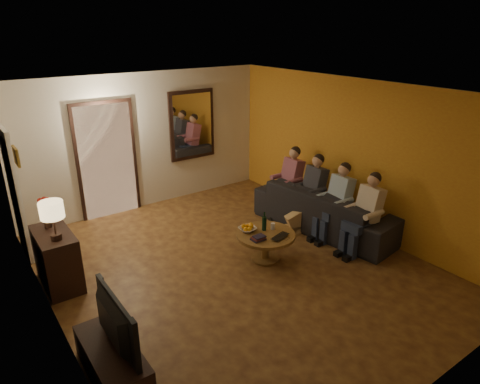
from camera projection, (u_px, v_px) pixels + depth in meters
floor at (235, 267)px, 6.43m from camera, size 5.00×6.00×0.01m
ceiling at (235, 92)px, 5.48m from camera, size 5.00×6.00×0.01m
back_wall at (146, 141)px, 8.23m from camera, size 5.00×0.02×2.60m
front_wall at (434, 287)px, 3.68m from camera, size 5.00×0.02×2.60m
left_wall at (45, 234)px, 4.60m from camera, size 0.02×6.00×2.60m
right_wall at (355, 156)px, 7.31m from camera, size 0.02×6.00×2.60m
orange_accent at (354, 156)px, 7.30m from camera, size 0.01×6.00×2.60m
kitchen_doorway at (107, 161)px, 7.87m from camera, size 1.00×0.06×2.10m
door_trim at (107, 161)px, 7.86m from camera, size 1.12×0.04×2.22m
fridge_glimpse at (121, 167)px, 8.07m from camera, size 0.45×0.03×1.70m
mirror_frame at (192, 125)px, 8.66m from camera, size 1.00×0.05×1.40m
mirror_glass at (193, 125)px, 8.64m from camera, size 0.86×0.02×1.26m
white_door at (15, 193)px, 6.47m from camera, size 0.06×0.85×2.04m
framed_art at (16, 156)px, 5.40m from camera, size 0.03×0.28×0.24m
art_canvas at (17, 156)px, 5.41m from camera, size 0.01×0.22×0.18m
dresser at (57, 259)px, 5.87m from camera, size 0.45×0.90×0.80m
table_lamp at (53, 221)px, 5.46m from camera, size 0.30×0.30×0.54m
flower_vase at (46, 213)px, 5.81m from camera, size 0.14×0.14×0.44m
tv_stand at (113, 362)px, 4.37m from camera, size 0.45×1.12×0.37m
tv at (108, 325)px, 4.19m from camera, size 1.00×0.13×0.57m
sofa at (327, 208)px, 7.52m from camera, size 2.73×1.38×0.76m
person_a at (366, 216)px, 6.71m from camera, size 0.60×0.40×1.20m
person_b at (337, 204)px, 7.16m from camera, size 0.60×0.40×1.20m
person_c at (312, 193)px, 7.61m from camera, size 0.60×0.40×1.20m
person_d at (289, 184)px, 8.07m from camera, size 0.60×0.40×1.20m
dog at (299, 217)px, 7.42m from camera, size 0.61×0.40×0.56m
coffee_table at (265, 246)px, 6.56m from camera, size 1.08×1.08×0.45m
bowl at (248, 229)px, 6.54m from camera, size 0.26×0.26×0.06m
oranges at (248, 225)px, 6.51m from camera, size 0.20×0.20×0.08m
wine_bottle at (264, 221)px, 6.53m from camera, size 0.07×0.07×0.31m
wine_glass at (273, 226)px, 6.60m from camera, size 0.06×0.06×0.10m
book_stack at (258, 238)px, 6.27m from camera, size 0.20×0.15×0.07m
laptop at (283, 238)px, 6.32m from camera, size 0.37×0.29×0.03m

